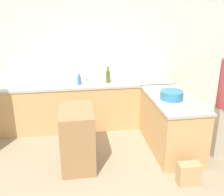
# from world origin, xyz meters

# --- Properties ---
(ground_plane) EXTENTS (14.00, 14.00, 0.00)m
(ground_plane) POSITION_xyz_m (0.00, 0.00, 0.00)
(ground_plane) COLOR tan
(wall_back) EXTENTS (8.00, 0.06, 2.70)m
(wall_back) POSITION_xyz_m (0.00, 2.14, 1.35)
(wall_back) COLOR silver
(wall_back) RESTS_ON ground_plane
(counter_back) EXTENTS (3.26, 0.64, 0.89)m
(counter_back) POSITION_xyz_m (0.00, 1.80, 0.44)
(counter_back) COLOR tan
(counter_back) RESTS_ON ground_plane
(counter_peninsula) EXTENTS (0.69, 1.45, 0.89)m
(counter_peninsula) POSITION_xyz_m (1.28, 0.78, 0.44)
(counter_peninsula) COLOR tan
(counter_peninsula) RESTS_ON ground_plane
(island_table) EXTENTS (0.48, 0.76, 0.88)m
(island_table) POSITION_xyz_m (-0.24, 0.52, 0.44)
(island_table) COLOR #997047
(island_table) RESTS_ON ground_plane
(mixing_bowl) EXTENTS (0.35, 0.35, 0.13)m
(mixing_bowl) POSITION_xyz_m (1.24, 0.72, 0.95)
(mixing_bowl) COLOR teal
(mixing_bowl) RESTS_ON counter_peninsula
(water_bottle_blue) EXTENTS (0.07, 0.07, 0.20)m
(water_bottle_blue) POSITION_xyz_m (-0.15, 1.73, 0.97)
(water_bottle_blue) COLOR #386BB7
(water_bottle_blue) RESTS_ON counter_back
(vinegar_bottle_clear) EXTENTS (0.09, 0.09, 0.20)m
(vinegar_bottle_clear) POSITION_xyz_m (-0.05, 1.92, 0.96)
(vinegar_bottle_clear) COLOR silver
(vinegar_bottle_clear) RESTS_ON counter_back
(olive_oil_bottle) EXTENTS (0.08, 0.08, 0.30)m
(olive_oil_bottle) POSITION_xyz_m (0.39, 1.77, 1.00)
(olive_oil_bottle) COLOR #475B1E
(olive_oil_bottle) RESTS_ON counter_back
(paper_bag) EXTENTS (0.30, 0.16, 0.31)m
(paper_bag) POSITION_xyz_m (1.20, -0.17, 0.15)
(paper_bag) COLOR tan
(paper_bag) RESTS_ON ground_plane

